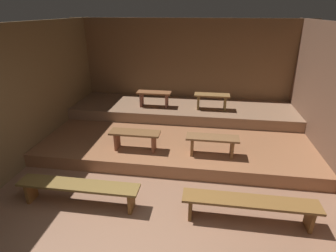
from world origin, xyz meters
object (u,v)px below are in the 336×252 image
(bench_floor_left, at_px, (79,188))
(bench_lower_left, at_px, (135,137))
(bench_middle_left, at_px, (154,96))
(bench_middle_right, at_px, (212,99))
(bench_floor_right, at_px, (250,204))
(bench_lower_right, at_px, (212,142))

(bench_floor_left, distance_m, bench_lower_left, 1.52)
(bench_middle_left, bearing_deg, bench_middle_right, 0.00)
(bench_floor_right, distance_m, bench_middle_left, 3.84)
(bench_floor_left, height_order, bench_middle_left, bench_middle_left)
(bench_floor_right, bearing_deg, bench_middle_left, 121.51)
(bench_floor_left, xyz_separation_m, bench_middle_left, (0.54, 3.24, 0.49))
(bench_floor_left, relative_size, bench_middle_right, 2.20)
(bench_floor_left, distance_m, bench_middle_right, 3.84)
(bench_middle_left, xyz_separation_m, bench_middle_right, (1.45, 0.00, 0.00))
(bench_middle_left, distance_m, bench_middle_right, 1.45)
(bench_middle_left, bearing_deg, bench_floor_right, -58.49)
(bench_floor_left, xyz_separation_m, bench_middle_right, (1.99, 3.24, 0.49))
(bench_lower_right, xyz_separation_m, bench_middle_left, (-1.46, 1.84, 0.26))
(bench_floor_right, xyz_separation_m, bench_lower_right, (-0.52, 1.40, 0.23))
(bench_lower_left, height_order, bench_middle_right, bench_middle_right)
(bench_lower_left, bearing_deg, bench_floor_left, -110.51)
(bench_lower_left, bearing_deg, bench_floor_right, -34.95)
(bench_lower_left, relative_size, bench_middle_left, 1.14)
(bench_floor_left, height_order, bench_lower_left, bench_lower_left)
(bench_lower_right, bearing_deg, bench_floor_left, -145.05)
(bench_floor_right, distance_m, bench_lower_left, 2.46)
(bench_lower_right, bearing_deg, bench_middle_left, 128.50)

